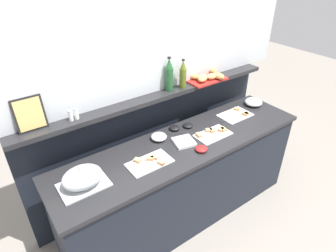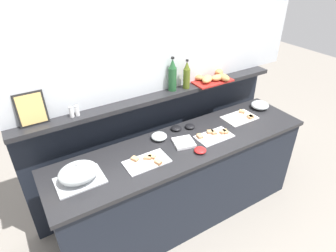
{
  "view_description": "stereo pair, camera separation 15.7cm",
  "coord_description": "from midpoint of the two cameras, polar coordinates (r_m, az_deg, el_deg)",
  "views": [
    {
      "loc": [
        -1.32,
        -1.59,
        2.33
      ],
      "look_at": [
        -0.11,
        0.1,
        1.05
      ],
      "focal_mm": 31.04,
      "sensor_mm": 36.0,
      "label": 1
    },
    {
      "loc": [
        -1.19,
        -1.67,
        2.33
      ],
      "look_at": [
        -0.11,
        0.1,
        1.05
      ],
      "focal_mm": 31.04,
      "sensor_mm": 36.0,
      "label": 2
    }
  ],
  "objects": [
    {
      "name": "ground_plane",
      "position": [
        3.46,
        -4.81,
        -10.77
      ],
      "size": [
        12.0,
        12.0,
        0.0
      ],
      "primitive_type": "plane",
      "color": "gray"
    },
    {
      "name": "buffet_counter",
      "position": [
        2.79,
        1.37,
        -10.81
      ],
      "size": [
        2.38,
        0.61,
        0.89
      ],
      "color": "black",
      "rests_on": "ground_plane"
    },
    {
      "name": "back_ledge_unit",
      "position": [
        2.99,
        -4.13,
        -3.11
      ],
      "size": [
        2.6,
        0.22,
        1.2
      ],
      "color": "black",
      "rests_on": "ground_plane"
    },
    {
      "name": "upper_wall_panel",
      "position": [
        2.51,
        -5.63,
        21.65
      ],
      "size": [
        3.2,
        0.08,
        1.4
      ],
      "primitive_type": "cube",
      "color": "silver",
      "rests_on": "back_ledge_unit"
    },
    {
      "name": "sandwich_platter_rear",
      "position": [
        2.29,
        -5.55,
        -7.1
      ],
      "size": [
        0.35,
        0.2,
        0.04
      ],
      "color": "silver",
      "rests_on": "buffet_counter"
    },
    {
      "name": "sandwich_platter_side",
      "position": [
        2.63,
        7.16,
        -1.48
      ],
      "size": [
        0.33,
        0.19,
        0.04
      ],
      "color": "silver",
      "rests_on": "buffet_counter"
    },
    {
      "name": "sandwich_platter_front",
      "position": [
        2.97,
        11.88,
        2.19
      ],
      "size": [
        0.32,
        0.22,
        0.04
      ],
      "color": "white",
      "rests_on": "buffet_counter"
    },
    {
      "name": "serving_cloche",
      "position": [
        2.15,
        -18.47,
        -9.76
      ],
      "size": [
        0.34,
        0.24,
        0.17
      ],
      "color": "#B7BABF",
      "rests_on": "buffet_counter"
    },
    {
      "name": "glass_bowl_large",
      "position": [
        2.54,
        -3.58,
        -2.21
      ],
      "size": [
        0.14,
        0.14,
        0.06
      ],
      "color": "silver",
      "rests_on": "buffet_counter"
    },
    {
      "name": "glass_bowl_medium",
      "position": [
        3.2,
        15.09,
        4.49
      ],
      "size": [
        0.18,
        0.18,
        0.07
      ],
      "color": "silver",
      "rests_on": "buffet_counter"
    },
    {
      "name": "condiment_bowl_red",
      "position": [
        2.68,
        -0.37,
        -0.4
      ],
      "size": [
        0.1,
        0.1,
        0.03
      ],
      "primitive_type": "ellipsoid",
      "color": "black",
      "rests_on": "buffet_counter"
    },
    {
      "name": "condiment_bowl_dark",
      "position": [
        2.41,
        4.7,
        -4.52
      ],
      "size": [
        0.1,
        0.1,
        0.04
      ],
      "primitive_type": "ellipsoid",
      "color": "red",
      "rests_on": "buffet_counter"
    },
    {
      "name": "condiment_bowl_teal",
      "position": [
        2.72,
        2.3,
        0.07
      ],
      "size": [
        0.09,
        0.09,
        0.03
      ],
      "primitive_type": "ellipsoid",
      "color": "black",
      "rests_on": "buffet_counter"
    },
    {
      "name": "napkin_stack",
      "position": [
        2.5,
        1.31,
        -3.13
      ],
      "size": [
        0.21,
        0.21,
        0.02
      ],
      "primitive_type": "cube",
      "rotation": [
        0.0,
        0.0,
        -0.24
      ],
      "color": "white",
      "rests_on": "buffet_counter"
    },
    {
      "name": "olive_oil_bottle",
      "position": [
        2.73,
        1.27,
        9.94
      ],
      "size": [
        0.06,
        0.06,
        0.28
      ],
      "color": "#56661E",
      "rests_on": "back_ledge_unit"
    },
    {
      "name": "wine_bottle_green",
      "position": [
        2.67,
        -1.48,
        9.85
      ],
      "size": [
        0.08,
        0.08,
        0.32
      ],
      "color": "#23562D",
      "rests_on": "back_ledge_unit"
    },
    {
      "name": "salt_shaker",
      "position": [
        2.35,
        -20.41,
        1.89
      ],
      "size": [
        0.03,
        0.03,
        0.09
      ],
      "color": "white",
      "rests_on": "back_ledge_unit"
    },
    {
      "name": "pepper_shaker",
      "position": [
        2.36,
        -19.41,
        2.21
      ],
      "size": [
        0.03,
        0.03,
        0.09
      ],
      "color": "white",
      "rests_on": "back_ledge_unit"
    },
    {
      "name": "bread_basket",
      "position": [
        2.96,
        6.17,
        9.69
      ],
      "size": [
        0.41,
        0.31,
        0.08
      ],
      "color": "#B2231E",
      "rests_on": "back_ledge_unit"
    },
    {
      "name": "framed_picture",
      "position": [
        2.31,
        -27.32,
        2.04
      ],
      "size": [
        0.21,
        0.06,
        0.25
      ],
      "color": "black",
      "rests_on": "back_ledge_unit"
    }
  ]
}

